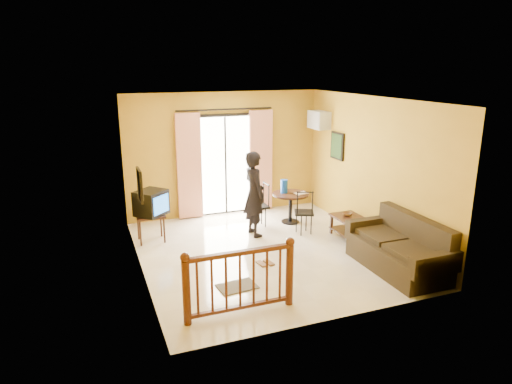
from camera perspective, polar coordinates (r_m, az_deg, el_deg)
name	(u,v)px	position (r m, az deg, el deg)	size (l,w,h in m)	color
ground	(265,252)	(8.58, 1.18, -7.48)	(5.00, 5.00, 0.00)	beige
room_shell	(266,162)	(8.07, 1.25, 3.71)	(5.00, 5.00, 5.00)	white
balcony_door	(226,164)	(10.42, -3.82, 3.51)	(2.25, 0.14, 2.46)	black
tv_table	(150,219)	(9.16, -13.06, -3.25)	(0.54, 0.45, 0.55)	black
television	(151,203)	(9.06, -12.98, -1.32)	(0.73, 0.72, 0.49)	black
picture_left	(140,185)	(7.38, -14.30, 0.85)	(0.05, 0.42, 0.52)	black
dining_table	(291,200)	(9.99, 4.34, -0.96)	(0.80, 0.80, 0.67)	black
water_jug	(284,186)	(9.95, 3.54, 0.72)	(0.16, 0.16, 0.29)	#1348B5
serving_tray	(301,193)	(9.95, 5.68, -0.14)	(0.28, 0.18, 0.02)	beige
dining_chairs	(281,230)	(9.70, 3.09, -4.71)	(1.18, 1.19, 0.95)	black
air_conditioner	(319,120)	(10.63, 7.85, 8.91)	(0.31, 0.60, 0.40)	silver
botanical_print	(337,146)	(10.20, 10.11, 5.70)	(0.05, 0.50, 0.60)	black
coffee_table	(352,226)	(9.27, 11.95, -4.12)	(0.55, 0.98, 0.43)	black
bowl	(347,214)	(9.37, 11.35, -2.73)	(0.20, 0.20, 0.06)	brown
sofa	(401,250)	(8.15, 17.62, -6.94)	(0.90, 1.92, 0.92)	#2D2211
standing_person	(254,194)	(9.15, -0.22, -0.24)	(0.63, 0.41, 1.73)	black
stair_balustrade	(240,277)	(6.37, -2.01, -10.56)	(1.63, 0.13, 1.04)	#471E0F
doormat	(237,286)	(7.32, -2.37, -11.71)	(0.60, 0.40, 0.02)	#524D41
sandals	(265,263)	(8.08, 1.15, -8.89)	(0.28, 0.26, 0.03)	brown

